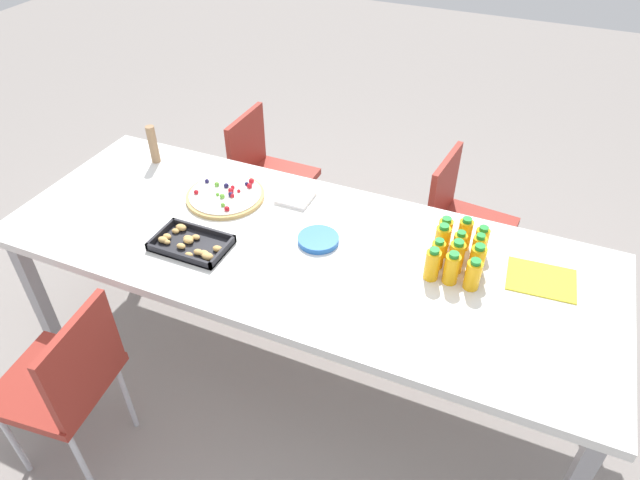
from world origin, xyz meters
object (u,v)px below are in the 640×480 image
Objects in this scene: juice_bottle_4 at (459,247)px; juice_bottle_8 at (437,254)px; plate_stack at (318,240)px; juice_bottle_2 at (445,232)px; paper_folder at (541,280)px; juice_bottle_0 at (481,241)px; napkin_stack at (296,198)px; juice_bottle_9 at (473,275)px; chair_near_left at (461,218)px; cardboard_tube at (153,144)px; juice_bottle_1 at (464,234)px; snack_tray at (191,244)px; party_table at (301,255)px; juice_bottle_5 at (442,241)px; juice_bottle_10 at (452,268)px; juice_bottle_3 at (478,251)px; juice_bottle_6 at (477,261)px; chair_near_right at (266,170)px; juice_bottle_11 at (432,264)px; chair_far_right at (66,378)px; juice_bottle_7 at (456,257)px; fruit_pizza at (226,195)px.

juice_bottle_4 is 1.06× the size of juice_bottle_8.
plate_stack is (0.49, 0.05, -0.05)m from juice_bottle_8.
paper_folder is (-0.41, 0.07, -0.06)m from juice_bottle_2.
napkin_stack is at bearing -3.21° from juice_bottle_0.
napkin_stack is at bearing -17.19° from juice_bottle_9.
chair_near_left is 4.19× the size of cardboard_tube.
juice_bottle_8 is (0.14, 0.15, 0.00)m from juice_bottle_0.
cardboard_tube is (1.59, -0.07, 0.03)m from juice_bottle_1.
juice_bottle_9 is 1.14m from snack_tray.
juice_bottle_4 is (-0.08, 0.08, 0.00)m from juice_bottle_2.
party_table is 17.31× the size of juice_bottle_1.
juice_bottle_4 is 1.59m from cardboard_tube.
juice_bottle_5 is 1.11× the size of juice_bottle_9.
juice_bottle_10 reaches higher than party_table.
juice_bottle_3 is at bearing 171.46° from napkin_stack.
juice_bottle_6 reaches higher than snack_tray.
juice_bottle_9 is at bearing 59.45° from chair_near_right.
chair_near_left is 0.86m from juice_bottle_11.
chair_far_right is 1.71m from juice_bottle_0.
juice_bottle_2 is at bearing -86.21° from juice_bottle_5.
juice_bottle_4 is 0.07m from juice_bottle_7.
paper_folder is at bearing -179.43° from juice_bottle_5.
juice_bottle_7 is (-0.09, 0.72, 0.33)m from chair_near_left.
juice_bottle_3 reaches higher than snack_tray.
juice_bottle_6 is at bearing -137.31° from juice_bottle_10.
juice_bottle_0 is 0.75× the size of plate_stack.
chair_near_right is 0.71m from cardboard_tube.
juice_bottle_6 is (-1.33, -0.90, 0.33)m from chair_far_right.
juice_bottle_2 is 0.77× the size of plate_stack.
juice_bottle_7 is (-1.24, 0.74, 0.33)m from chair_near_right.
chair_near_right is at bearing -32.94° from juice_bottle_10.
juice_bottle_0 reaches higher than chair_near_left.
snack_tray is 0.53m from plate_stack.
cardboard_tube reaches higher than fruit_pizza.
juice_bottle_7 is 1.11× the size of juice_bottle_8.
chair_far_right is 0.70m from snack_tray.
cardboard_tube is at bearing -43.05° from snack_tray.
juice_bottle_5 is at bearing 47.53° from juice_bottle_1.
juice_bottle_2 is 1.02m from fruit_pizza.
juice_bottle_8 is (-1.17, -0.89, 0.32)m from chair_far_right.
plate_stack is 1.16× the size of napkin_stack.
snack_tray is 0.55m from napkin_stack.
juice_bottle_0 is 0.51× the size of paper_folder.
chair_near_right is 1.00× the size of chair_near_left.
cardboard_tube reaches higher than juice_bottle_5.
juice_bottle_2 is 1.51m from cardboard_tube.
juice_bottle_5 is at bearing -42.90° from juice_bottle_9.
napkin_stack is at bearing -4.12° from juice_bottle_2.
chair_near_right is 1.47m from juice_bottle_0.
paper_folder is (-0.26, -0.01, -0.07)m from juice_bottle_3.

